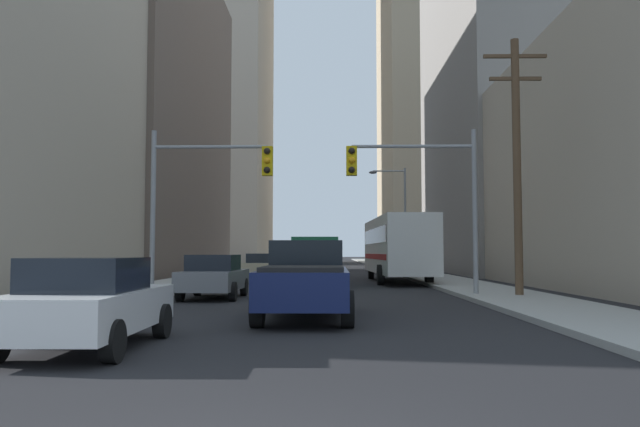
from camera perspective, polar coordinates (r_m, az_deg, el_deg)
sidewalk_left at (r=55.14m, az=-6.78°, el=-5.09°), size 3.21×160.00×0.15m
sidewalk_right at (r=54.99m, az=7.39°, el=-5.08°), size 3.21×160.00×0.15m
city_bus at (r=34.06m, az=7.05°, el=-2.95°), size 2.89×11.58×3.40m
pickup_truck_navy at (r=15.34m, az=-1.30°, el=-6.05°), size 2.20×5.41×1.90m
cargo_van_green at (r=29.17m, az=-0.36°, el=-4.15°), size 2.16×5.22×2.26m
sedan_white at (r=11.22m, az=-20.26°, el=-7.60°), size 1.95×4.22×1.52m
sedan_grey at (r=22.24m, az=-9.61°, el=-5.63°), size 1.95×4.25×1.52m
sedan_beige at (r=37.92m, az=-5.32°, el=-4.77°), size 1.95×4.25×1.52m
traffic_signal_near_left at (r=22.92m, az=-10.35°, el=2.70°), size 4.40×0.44×6.00m
traffic_signal_near_right at (r=22.70m, az=8.88°, el=2.78°), size 4.67×0.44×6.00m
utility_pole_right at (r=22.86m, az=17.45°, el=4.66°), size 2.20×0.28×9.06m
street_lamp_right at (r=44.25m, az=7.20°, el=0.34°), size 2.61×0.32×7.50m
building_left_mid_office at (r=52.98m, az=-18.97°, el=8.72°), size 15.64×27.47×25.33m
building_left_far_tower at (r=101.37m, az=-11.61°, el=15.19°), size 23.15×22.84×67.98m
building_right_mid_block at (r=53.99m, az=19.92°, el=10.09°), size 16.66×23.69×28.22m
building_right_far_highrise at (r=103.92m, az=10.94°, el=13.89°), size 18.28×28.31×65.17m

